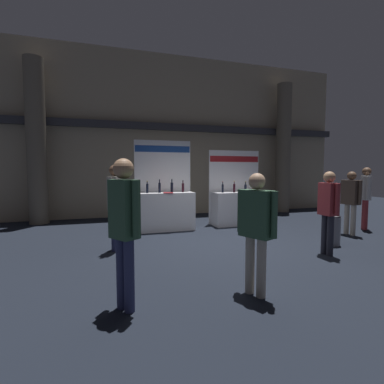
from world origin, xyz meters
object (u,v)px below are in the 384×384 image
(visitor_1, at_px, (366,192))
(visitor_4, at_px, (256,223))
(visitor_6, at_px, (124,221))
(exhibitor_booth_1, at_px, (238,205))
(exhibitor_booth_0, at_px, (165,207))
(visitor_2, at_px, (116,200))
(trash_bin, at_px, (331,230))
(visitor_0, at_px, (328,206))
(visitor_5, at_px, (351,197))

(visitor_1, distance_m, visitor_4, 5.87)
(visitor_1, xyz_separation_m, visitor_6, (-6.80, -2.75, 0.02))
(exhibitor_booth_1, height_order, visitor_1, exhibitor_booth_1)
(exhibitor_booth_0, relative_size, visitor_2, 1.41)
(trash_bin, height_order, visitor_6, visitor_6)
(exhibitor_booth_1, xyz_separation_m, visitor_6, (-3.73, -4.50, 0.47))
(visitor_0, distance_m, visitor_6, 4.10)
(visitor_6, bearing_deg, visitor_4, -126.69)
(visitor_1, distance_m, visitor_5, 1.04)
(exhibitor_booth_1, bearing_deg, visitor_5, -45.46)
(exhibitor_booth_0, xyz_separation_m, trash_bin, (3.18, -2.71, -0.31))
(exhibitor_booth_1, relative_size, visitor_2, 1.28)
(trash_bin, bearing_deg, exhibitor_booth_0, 139.55)
(visitor_0, xyz_separation_m, visitor_2, (-3.94, 1.58, 0.09))
(visitor_6, bearing_deg, exhibitor_booth_0, -51.24)
(exhibitor_booth_1, height_order, visitor_5, exhibitor_booth_1)
(visitor_2, bearing_deg, visitor_1, -61.85)
(exhibitor_booth_0, xyz_separation_m, visitor_4, (0.25, -4.50, 0.33))
(visitor_1, bearing_deg, visitor_2, -50.22)
(exhibitor_booth_0, relative_size, visitor_0, 1.53)
(visitor_0, height_order, visitor_2, visitor_2)
(visitor_1, height_order, visitor_6, visitor_6)
(trash_bin, distance_m, visitor_2, 4.75)
(visitor_4, bearing_deg, visitor_2, 7.21)
(visitor_4, bearing_deg, exhibitor_booth_0, -20.61)
(visitor_0, bearing_deg, visitor_2, 66.43)
(visitor_2, height_order, visitor_4, visitor_2)
(visitor_5, bearing_deg, exhibitor_booth_0, -120.62)
(exhibitor_booth_0, distance_m, visitor_1, 5.63)
(exhibitor_booth_1, height_order, visitor_2, exhibitor_booth_1)
(visitor_2, distance_m, visitor_4, 3.23)
(visitor_0, distance_m, visitor_4, 2.57)
(visitor_5, relative_size, visitor_6, 0.91)
(visitor_2, distance_m, visitor_6, 2.67)
(trash_bin, height_order, visitor_1, visitor_1)
(visitor_0, relative_size, visitor_4, 1.01)
(visitor_5, distance_m, visitor_6, 6.30)
(visitor_1, distance_m, visitor_2, 6.78)
(exhibitor_booth_1, distance_m, visitor_0, 3.44)
(exhibitor_booth_0, height_order, visitor_0, exhibitor_booth_0)
(visitor_0, distance_m, visitor_1, 3.30)
(visitor_1, xyz_separation_m, visitor_5, (-0.95, -0.40, -0.06))
(visitor_1, bearing_deg, visitor_5, -28.01)
(visitor_2, bearing_deg, visitor_6, -153.01)
(visitor_0, relative_size, visitor_5, 1.01)
(visitor_0, xyz_separation_m, visitor_5, (1.89, 1.27, 0.01))
(exhibitor_booth_1, bearing_deg, visitor_6, -129.66)
(visitor_2, xyz_separation_m, visitor_5, (5.83, -0.32, -0.07))
(exhibitor_booth_0, relative_size, visitor_4, 1.54)
(exhibitor_booth_0, height_order, visitor_1, exhibitor_booth_0)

